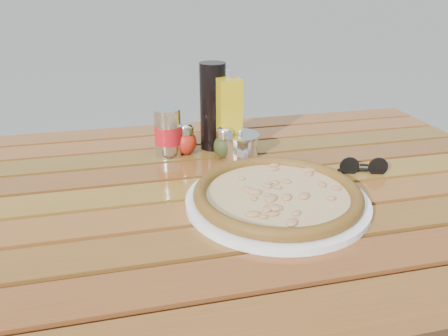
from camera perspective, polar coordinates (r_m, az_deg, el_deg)
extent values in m
cube|color=#3D200D|center=(1.69, 18.75, -6.45)|extent=(0.06, 0.06, 0.70)
cube|color=#361E0C|center=(0.97, 0.27, -4.81)|extent=(1.36, 0.86, 0.04)
cube|color=#51290E|center=(0.63, 9.41, -19.25)|extent=(1.40, 0.09, 0.03)
cube|color=#53250E|center=(0.70, 6.25, -13.86)|extent=(1.40, 0.09, 0.03)
cube|color=#502B0E|center=(0.78, 3.80, -9.48)|extent=(1.40, 0.09, 0.03)
cube|color=#5E2F10|center=(0.86, 1.85, -5.90)|extent=(1.40, 0.09, 0.03)
cube|color=#5E3910|center=(0.95, 0.28, -2.96)|extent=(1.40, 0.09, 0.03)
cube|color=#50270E|center=(1.04, -1.03, -0.51)|extent=(1.40, 0.09, 0.03)
cube|color=#4F300E|center=(1.13, -2.12, 1.55)|extent=(1.40, 0.09, 0.03)
cube|color=#5E2C10|center=(1.22, -3.05, 3.29)|extent=(1.40, 0.09, 0.03)
cube|color=#5A2B10|center=(1.32, -3.85, 4.79)|extent=(1.40, 0.09, 0.03)
cylinder|color=white|center=(0.87, 6.92, -4.26)|extent=(0.39, 0.39, 0.01)
cylinder|color=beige|center=(0.86, 6.96, -3.56)|extent=(0.32, 0.32, 0.01)
torus|color=black|center=(0.86, 6.98, -3.26)|extent=(0.34, 0.34, 0.03)
ellipsoid|color=red|center=(1.10, -5.00, 3.35)|extent=(0.06, 0.06, 0.06)
cylinder|color=silver|center=(1.09, -5.06, 4.97)|extent=(0.04, 0.04, 0.02)
ellipsoid|color=silver|center=(1.09, -5.08, 5.42)|extent=(0.04, 0.04, 0.02)
ellipsoid|color=#354019|center=(1.07, 0.08, 2.85)|extent=(0.07, 0.07, 0.06)
cylinder|color=white|center=(1.06, 0.08, 4.51)|extent=(0.05, 0.05, 0.02)
ellipsoid|color=silver|center=(1.06, 0.08, 4.98)|extent=(0.05, 0.05, 0.02)
cylinder|color=black|center=(1.11, -1.46, 8.02)|extent=(0.09, 0.09, 0.22)
cylinder|color=silver|center=(1.09, -7.33, 4.63)|extent=(0.08, 0.08, 0.12)
cylinder|color=#B6121B|center=(1.09, -7.32, 4.39)|extent=(0.08, 0.08, 0.04)
cube|color=#B99A13|center=(1.08, 0.62, 6.69)|extent=(0.06, 0.06, 0.19)
cylinder|color=white|center=(1.05, 0.64, 12.15)|extent=(0.02, 0.02, 0.02)
cylinder|color=white|center=(1.08, 2.09, 2.85)|extent=(0.09, 0.09, 0.05)
cylinder|color=silver|center=(1.07, 2.11, 4.30)|extent=(0.10, 0.10, 0.01)
sphere|color=white|center=(1.07, 2.12, 4.70)|extent=(0.01, 0.01, 0.01)
cylinder|color=black|center=(1.03, 16.06, 0.21)|extent=(0.04, 0.02, 0.04)
cylinder|color=black|center=(1.04, 19.48, 0.15)|extent=(0.04, 0.02, 0.04)
cube|color=black|center=(1.03, 17.81, 0.38)|extent=(0.02, 0.01, 0.00)
cube|color=black|center=(1.05, 17.01, -0.25)|extent=(0.09, 0.03, 0.00)
cube|color=black|center=(1.06, 17.98, -0.13)|extent=(0.09, 0.03, 0.00)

